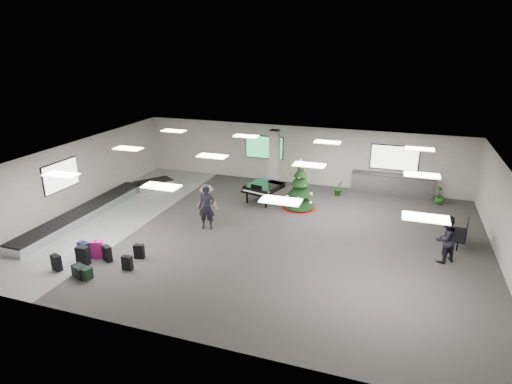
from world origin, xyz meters
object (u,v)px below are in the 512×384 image
(traveler_a, at_px, (207,207))
(pink_suitcase, at_px, (97,249))
(service_counter, at_px, (391,185))
(potted_plant_left, at_px, (339,188))
(potted_plant_right, at_px, (440,195))
(baggage_carousel, at_px, (100,207))
(bench, at_px, (463,233))
(traveler_b, at_px, (207,203))
(grand_piano, at_px, (263,187))
(christmas_tree, at_px, (300,191))
(traveler_bench, at_px, (445,239))

(traveler_a, bearing_deg, pink_suitcase, -138.96)
(service_counter, distance_m, traveler_a, 10.00)
(potted_plant_left, relative_size, potted_plant_right, 0.93)
(potted_plant_left, distance_m, potted_plant_right, 4.87)
(baggage_carousel, relative_size, bench, 6.33)
(service_counter, xyz_separation_m, traveler_b, (-7.53, -6.22, 0.31))
(grand_piano, bearing_deg, pink_suitcase, -103.05)
(potted_plant_left, bearing_deg, baggage_carousel, -150.91)
(baggage_carousel, height_order, christmas_tree, christmas_tree)
(pink_suitcase, xyz_separation_m, bench, (12.81, 5.45, 0.19))
(christmas_tree, relative_size, potted_plant_left, 2.97)
(pink_suitcase, height_order, bench, bench)
(pink_suitcase, bearing_deg, traveler_bench, -4.06)
(service_counter, distance_m, pink_suitcase, 14.54)
(traveler_bench, bearing_deg, baggage_carousel, -42.77)
(potted_plant_right, bearing_deg, traveler_b, -150.14)
(traveler_a, bearing_deg, traveler_b, 101.87)
(bench, bearing_deg, potted_plant_right, 106.24)
(pink_suitcase, xyz_separation_m, christmas_tree, (5.91, 7.22, 0.50))
(traveler_bench, bearing_deg, bench, -157.96)
(grand_piano, xyz_separation_m, traveler_a, (-1.26, -3.80, 0.22))
(service_counter, xyz_separation_m, potted_plant_left, (-2.55, -1.01, -0.13))
(baggage_carousel, relative_size, grand_piano, 4.60)
(baggage_carousel, bearing_deg, traveler_b, 5.48)
(baggage_carousel, relative_size, pink_suitcase, 14.06)
(traveler_b, distance_m, traveler_bench, 9.61)
(bench, bearing_deg, christmas_tree, 175.03)
(traveler_a, height_order, potted_plant_left, traveler_a)
(service_counter, distance_m, potted_plant_right, 2.37)
(pink_suitcase, distance_m, traveler_b, 5.02)
(traveler_bench, bearing_deg, grand_piano, -67.27)
(christmas_tree, bearing_deg, traveler_b, -140.49)
(christmas_tree, height_order, potted_plant_right, christmas_tree)
(traveler_a, bearing_deg, christmas_tree, 35.67)
(traveler_a, relative_size, potted_plant_left, 2.31)
(traveler_bench, height_order, potted_plant_left, traveler_bench)
(pink_suitcase, bearing_deg, traveler_b, 39.21)
(traveler_a, distance_m, traveler_b, 0.74)
(potted_plant_left, bearing_deg, traveler_b, -133.69)
(pink_suitcase, xyz_separation_m, grand_piano, (4.00, 7.49, 0.40))
(pink_suitcase, height_order, potted_plant_right, potted_plant_right)
(traveler_bench, bearing_deg, traveler_a, -41.92)
(potted_plant_left, height_order, potted_plant_right, potted_plant_right)
(service_counter, distance_m, christmas_tree, 5.28)
(baggage_carousel, xyz_separation_m, pink_suitcase, (2.87, -3.84, 0.12))
(traveler_a, xyz_separation_m, traveler_b, (-0.30, 0.67, -0.10))
(baggage_carousel, bearing_deg, potted_plant_left, 29.09)
(christmas_tree, distance_m, grand_piano, 1.94)
(christmas_tree, distance_m, bench, 7.13)
(traveler_bench, bearing_deg, potted_plant_right, -134.79)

